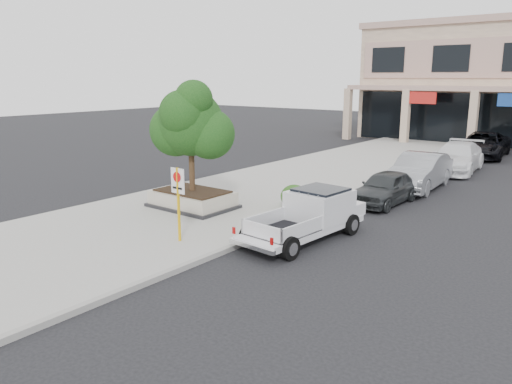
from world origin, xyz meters
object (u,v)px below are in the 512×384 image
curb_car_c (457,157)px  curb_car_b (419,171)px  planter (193,199)px  curb_car_d (483,145)px  pickup_truck (303,217)px  curb_car_a (385,188)px  planter_tree (196,123)px  no_parking_sign (178,194)px

curb_car_c → curb_car_b: bearing=-95.5°
planter → curb_car_d: size_ratio=0.54×
planter → pickup_truck: pickup_truck is taller
curb_car_a → curb_car_b: curb_car_b is taller
planter → curb_car_b: bearing=59.2°
planter → pickup_truck: size_ratio=0.64×
curb_car_c → curb_car_d: size_ratio=0.94×
pickup_truck → curb_car_a: size_ratio=1.25×
pickup_truck → planter: bearing=-179.7°
curb_car_c → curb_car_d: bearing=86.7°
planter_tree → curb_car_b: bearing=59.4°
planter_tree → no_parking_sign: bearing=-53.4°
pickup_truck → curb_car_c: 15.30m
curb_car_d → no_parking_sign: bearing=-101.4°
pickup_truck → curb_car_b: size_ratio=0.99×
planter_tree → curb_car_b: (5.40, 9.13, -2.58)m
no_parking_sign → curb_car_a: no_parking_sign is taller
planter_tree → curb_car_c: size_ratio=0.72×
pickup_truck → curb_car_b: 9.71m
planter → planter_tree: (0.13, 0.15, 2.94)m
planter → curb_car_b: size_ratio=0.63×
curb_car_b → no_parking_sign: bearing=-106.1°
no_parking_sign → curb_car_b: (2.92, 12.47, -0.80)m
no_parking_sign → curb_car_a: (2.84, 8.85, -0.95)m
planter → no_parking_sign: no_parking_sign is taller
curb_car_c → curb_car_d: 6.34m
planter_tree → pickup_truck: planter_tree is taller
planter_tree → curb_car_c: (5.42, 14.73, -2.61)m
planter_tree → curb_car_d: (5.21, 21.07, -2.60)m
planter_tree → pickup_truck: 5.88m
no_parking_sign → curb_car_b: size_ratio=0.45×
pickup_truck → curb_car_d: 21.64m
curb_car_a → pickup_truck: bearing=-89.0°
planter → planter_tree: 2.95m
planter_tree → curb_car_c: bearing=69.8°
no_parking_sign → pickup_truck: no_parking_sign is taller
curb_car_a → curb_car_d: (-0.10, 15.55, 0.14)m
curb_car_b → curb_car_c: size_ratio=0.92×
planter → curb_car_c: size_ratio=0.58×
curb_car_c → curb_car_a: bearing=-95.9°
planter_tree → curb_car_b: size_ratio=0.79×
planter_tree → no_parking_sign: 4.52m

